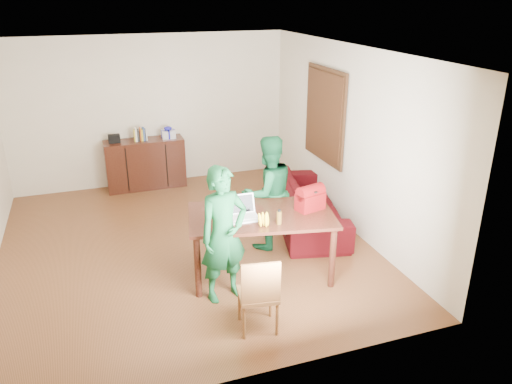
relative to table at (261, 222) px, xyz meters
name	(u,v)px	position (x,y,z in m)	size (l,w,h in m)	color
room	(179,156)	(-0.76, 1.17, 0.58)	(5.20, 5.70, 2.90)	#4C2C13
table	(261,222)	(0.00, 0.00, 0.00)	(1.94, 1.33, 0.83)	black
chair	(258,308)	(-0.41, -1.06, -0.46)	(0.46, 0.44, 0.89)	brown
person_near	(224,235)	(-0.58, -0.35, 0.09)	(0.59, 0.39, 1.63)	#125229
person_far	(268,193)	(0.34, 0.68, 0.08)	(0.78, 0.61, 1.61)	#12552E
laptop	(244,216)	(-0.25, -0.06, 0.15)	(0.37, 0.26, 0.25)	white
bananas	(264,224)	(-0.09, -0.32, 0.14)	(0.18, 0.11, 0.07)	gold
bottle	(279,217)	(0.10, -0.33, 0.20)	(0.06, 0.06, 0.18)	#593D14
red_bag	(310,200)	(0.63, -0.06, 0.24)	(0.35, 0.20, 0.26)	maroon
sofa	(307,203)	(1.18, 1.19, -0.39)	(2.28, 0.89, 0.67)	#3B0710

